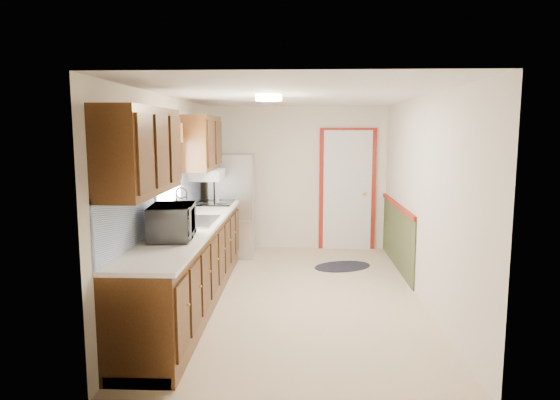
{
  "coord_description": "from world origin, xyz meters",
  "views": [
    {
      "loc": [
        0.06,
        -5.88,
        2.0
      ],
      "look_at": [
        -0.19,
        0.19,
        1.15
      ],
      "focal_mm": 32.0,
      "sensor_mm": 36.0,
      "label": 1
    }
  ],
  "objects": [
    {
      "name": "cooktop",
      "position": [
        -1.19,
        1.29,
        0.95
      ],
      "size": [
        0.53,
        0.64,
        0.02
      ],
      "primitive_type": "cube",
      "color": "black",
      "rests_on": "kitchen_run"
    },
    {
      "name": "room_shell",
      "position": [
        0.0,
        0.0,
        1.2
      ],
      "size": [
        3.2,
        5.2,
        2.52
      ],
      "color": "#CFB792",
      "rests_on": "ground"
    },
    {
      "name": "ceiling_fixture",
      "position": [
        -0.3,
        -0.2,
        2.36
      ],
      "size": [
        0.3,
        0.3,
        0.06
      ],
      "primitive_type": "cylinder",
      "color": "#FFD88C",
      "rests_on": "room_shell"
    },
    {
      "name": "refrigerator",
      "position": [
        -1.02,
        1.94,
        0.81
      ],
      "size": [
        0.7,
        0.7,
        1.63
      ],
      "rotation": [
        0.0,
        0.0,
        0.04
      ],
      "color": "#B7B7BC",
      "rests_on": "ground"
    },
    {
      "name": "kitchen_run",
      "position": [
        -1.24,
        -0.29,
        0.81
      ],
      "size": [
        0.63,
        4.0,
        2.2
      ],
      "color": "#3D210D",
      "rests_on": "ground"
    },
    {
      "name": "microwave",
      "position": [
        -1.2,
        -1.1,
        1.14
      ],
      "size": [
        0.4,
        0.64,
        0.41
      ],
      "primitive_type": "imported",
      "rotation": [
        0.0,
        0.0,
        1.68
      ],
      "color": "white",
      "rests_on": "kitchen_run"
    },
    {
      "name": "rug",
      "position": [
        0.69,
        1.31,
        0.01
      ],
      "size": [
        1.02,
        0.87,
        0.01
      ],
      "primitive_type": "ellipsoid",
      "rotation": [
        0.0,
        0.0,
        0.42
      ],
      "color": "black",
      "rests_on": "ground"
    },
    {
      "name": "back_wall_trim",
      "position": [
        0.99,
        2.21,
        0.89
      ],
      "size": [
        1.12,
        2.3,
        2.08
      ],
      "color": "maroon",
      "rests_on": "ground"
    }
  ]
}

